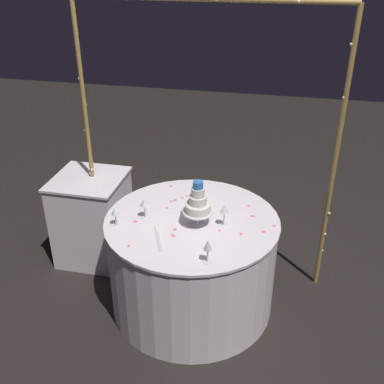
{
  "coord_description": "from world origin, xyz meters",
  "views": [
    {
      "loc": [
        0.61,
        -2.76,
        2.56
      ],
      "look_at": [
        0.0,
        0.0,
        1.02
      ],
      "focal_mm": 42.54,
      "sensor_mm": 36.0,
      "label": 1
    }
  ],
  "objects_px": {
    "main_table": "(192,263)",
    "wine_glass_2": "(144,203)",
    "side_table": "(93,218)",
    "wine_glass_4": "(201,188)",
    "cake_knife": "(158,237)",
    "decorative_arch": "(206,111)",
    "tiered_cake": "(198,204)",
    "wine_glass_3": "(224,210)",
    "wine_glass_1": "(115,213)",
    "wine_glass_0": "(208,246)"
  },
  "relations": [
    {
      "from": "main_table",
      "to": "tiered_cake",
      "type": "xyz_separation_m",
      "value": [
        0.05,
        -0.05,
        0.57
      ]
    },
    {
      "from": "wine_glass_1",
      "to": "wine_glass_4",
      "type": "bearing_deg",
      "value": 42.29
    },
    {
      "from": "side_table",
      "to": "cake_knife",
      "type": "height_order",
      "value": "side_table"
    },
    {
      "from": "wine_glass_1",
      "to": "cake_knife",
      "type": "xyz_separation_m",
      "value": [
        0.34,
        -0.08,
        -0.1
      ]
    },
    {
      "from": "wine_glass_1",
      "to": "wine_glass_2",
      "type": "xyz_separation_m",
      "value": [
        0.17,
        0.15,
        0.02
      ]
    },
    {
      "from": "cake_knife",
      "to": "wine_glass_0",
      "type": "bearing_deg",
      "value": -27.36
    },
    {
      "from": "side_table",
      "to": "wine_glass_2",
      "type": "bearing_deg",
      "value": -35.9
    },
    {
      "from": "wine_glass_0",
      "to": "wine_glass_1",
      "type": "relative_size",
      "value": 1.18
    },
    {
      "from": "wine_glass_2",
      "to": "wine_glass_3",
      "type": "distance_m",
      "value": 0.58
    },
    {
      "from": "wine_glass_3",
      "to": "wine_glass_1",
      "type": "bearing_deg",
      "value": -167.85
    },
    {
      "from": "decorative_arch",
      "to": "main_table",
      "type": "height_order",
      "value": "decorative_arch"
    },
    {
      "from": "side_table",
      "to": "cake_knife",
      "type": "relative_size",
      "value": 2.87
    },
    {
      "from": "wine_glass_3",
      "to": "cake_knife",
      "type": "relative_size",
      "value": 0.6
    },
    {
      "from": "wine_glass_1",
      "to": "cake_knife",
      "type": "relative_size",
      "value": 0.51
    },
    {
      "from": "main_table",
      "to": "wine_glass_2",
      "type": "bearing_deg",
      "value": -172.27
    },
    {
      "from": "wine_glass_0",
      "to": "cake_knife",
      "type": "relative_size",
      "value": 0.6
    },
    {
      "from": "wine_glass_3",
      "to": "cake_knife",
      "type": "xyz_separation_m",
      "value": [
        -0.42,
        -0.25,
        -0.12
      ]
    },
    {
      "from": "side_table",
      "to": "wine_glass_4",
      "type": "relative_size",
      "value": 5.22
    },
    {
      "from": "decorative_arch",
      "to": "main_table",
      "type": "relative_size",
      "value": 1.75
    },
    {
      "from": "tiered_cake",
      "to": "wine_glass_0",
      "type": "relative_size",
      "value": 2.06
    },
    {
      "from": "wine_glass_2",
      "to": "tiered_cake",
      "type": "bearing_deg",
      "value": -0.74
    },
    {
      "from": "side_table",
      "to": "wine_glass_2",
      "type": "relative_size",
      "value": 5.05
    },
    {
      "from": "wine_glass_4",
      "to": "cake_knife",
      "type": "height_order",
      "value": "wine_glass_4"
    },
    {
      "from": "wine_glass_3",
      "to": "wine_glass_2",
      "type": "bearing_deg",
      "value": -178.39
    },
    {
      "from": "decorative_arch",
      "to": "wine_glass_4",
      "type": "bearing_deg",
      "value": -87.33
    },
    {
      "from": "main_table",
      "to": "tiered_cake",
      "type": "height_order",
      "value": "tiered_cake"
    },
    {
      "from": "decorative_arch",
      "to": "cake_knife",
      "type": "distance_m",
      "value": 1.02
    },
    {
      "from": "main_table",
      "to": "wine_glass_2",
      "type": "relative_size",
      "value": 8.07
    },
    {
      "from": "side_table",
      "to": "wine_glass_0",
      "type": "relative_size",
      "value": 4.8
    },
    {
      "from": "wine_glass_3",
      "to": "cake_knife",
      "type": "distance_m",
      "value": 0.5
    },
    {
      "from": "decorative_arch",
      "to": "wine_glass_2",
      "type": "xyz_separation_m",
      "value": [
        -0.34,
        -0.53,
        -0.55
      ]
    },
    {
      "from": "side_table",
      "to": "tiered_cake",
      "type": "height_order",
      "value": "tiered_cake"
    },
    {
      "from": "wine_glass_0",
      "to": "cake_knife",
      "type": "distance_m",
      "value": 0.45
    },
    {
      "from": "tiered_cake",
      "to": "wine_glass_0",
      "type": "xyz_separation_m",
      "value": [
        0.15,
        -0.42,
        -0.05
      ]
    },
    {
      "from": "wine_glass_1",
      "to": "wine_glass_3",
      "type": "height_order",
      "value": "wine_glass_3"
    },
    {
      "from": "wine_glass_3",
      "to": "main_table",
      "type": "bearing_deg",
      "value": 172.85
    },
    {
      "from": "wine_glass_0",
      "to": "wine_glass_4",
      "type": "bearing_deg",
      "value": 104.63
    },
    {
      "from": "wine_glass_1",
      "to": "wine_glass_4",
      "type": "height_order",
      "value": "wine_glass_4"
    },
    {
      "from": "wine_glass_4",
      "to": "wine_glass_3",
      "type": "bearing_deg",
      "value": -53.43
    },
    {
      "from": "tiered_cake",
      "to": "cake_knife",
      "type": "height_order",
      "value": "tiered_cake"
    },
    {
      "from": "side_table",
      "to": "wine_glass_1",
      "type": "distance_m",
      "value": 0.94
    },
    {
      "from": "wine_glass_3",
      "to": "wine_glass_0",
      "type": "bearing_deg",
      "value": -94.49
    },
    {
      "from": "side_table",
      "to": "cake_knife",
      "type": "distance_m",
      "value": 1.17
    },
    {
      "from": "wine_glass_0",
      "to": "wine_glass_2",
      "type": "relative_size",
      "value": 1.05
    },
    {
      "from": "wine_glass_4",
      "to": "wine_glass_2",
      "type": "bearing_deg",
      "value": -136.82
    },
    {
      "from": "side_table",
      "to": "wine_glass_4",
      "type": "height_order",
      "value": "wine_glass_4"
    },
    {
      "from": "tiered_cake",
      "to": "wine_glass_4",
      "type": "relative_size",
      "value": 2.24
    },
    {
      "from": "cake_knife",
      "to": "wine_glass_3",
      "type": "bearing_deg",
      "value": 30.41
    },
    {
      "from": "cake_knife",
      "to": "decorative_arch",
      "type": "bearing_deg",
      "value": 76.86
    },
    {
      "from": "decorative_arch",
      "to": "main_table",
      "type": "xyz_separation_m",
      "value": [
        0.0,
        -0.48,
        -1.07
      ]
    }
  ]
}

